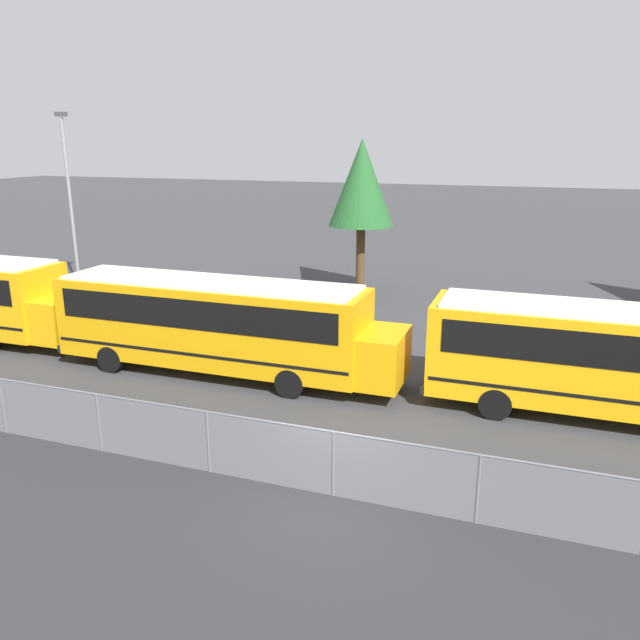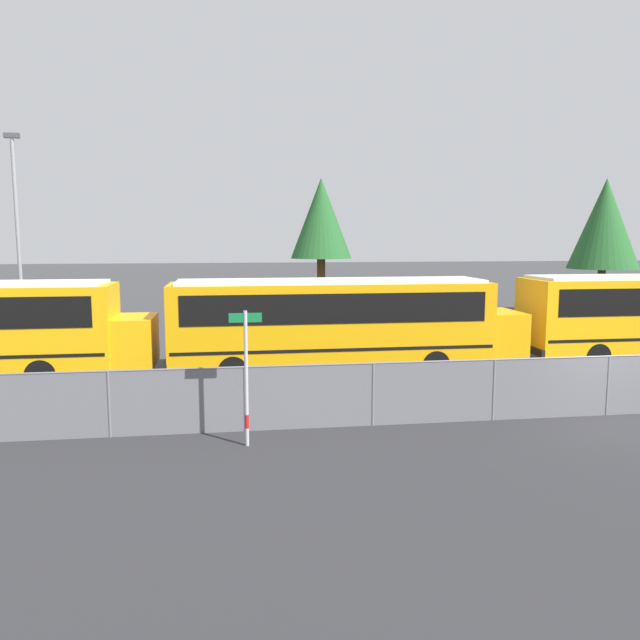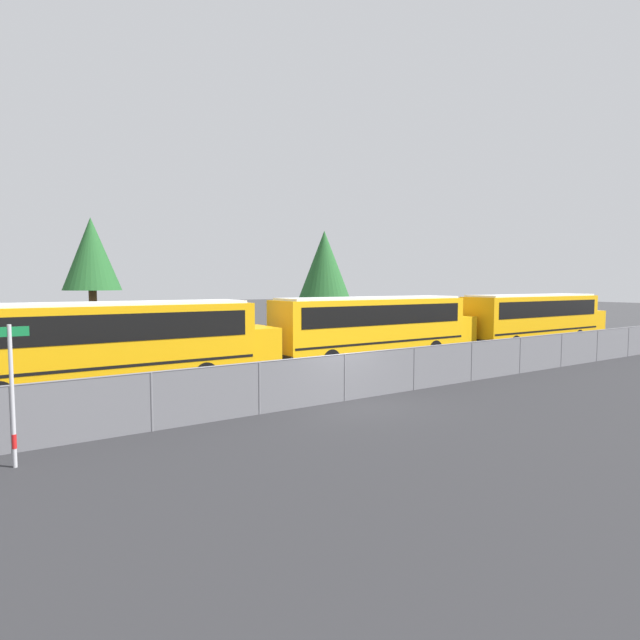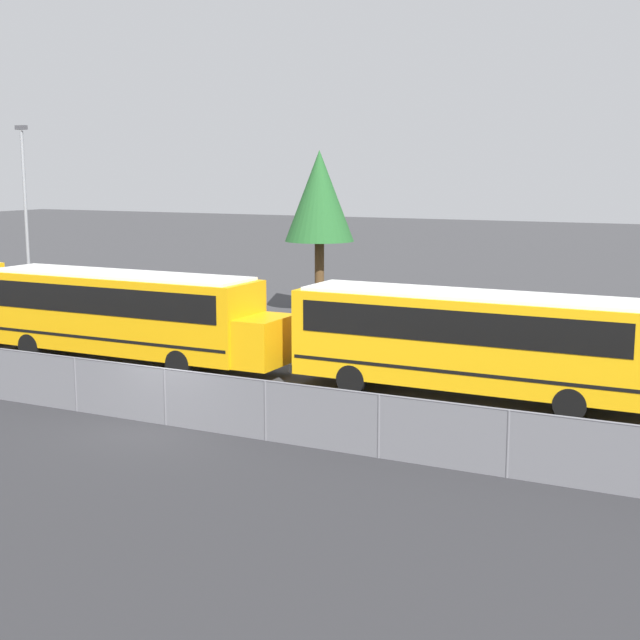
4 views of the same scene
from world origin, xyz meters
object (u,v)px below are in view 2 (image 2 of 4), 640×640
object	(u,v)px
street_sign	(246,375)
tree_0	(321,219)
school_bus_1	(339,319)
light_pole	(18,231)
tree_1	(605,224)

from	to	relation	value
street_sign	tree_0	bearing A→B (deg)	76.90
school_bus_1	light_pole	bearing A→B (deg)	147.24
school_bus_1	tree_1	size ratio (longest dim) A/B	1.50
street_sign	tree_1	xyz separation A→B (m)	(21.16, 20.30, 3.71)
school_bus_1	tree_1	distance (m)	22.67
light_pole	school_bus_1	bearing A→B (deg)	-32.76
street_sign	tree_0	world-z (taller)	tree_0
street_sign	tree_0	distance (m)	20.25
tree_0	tree_1	size ratio (longest dim) A/B	0.96
tree_0	street_sign	bearing A→B (deg)	-103.10
light_pole	tree_0	bearing A→B (deg)	18.66
street_sign	light_pole	size ratio (longest dim) A/B	0.34
school_bus_1	tree_0	xyz separation A→B (m)	(1.27, 12.50, 3.60)
light_pole	tree_1	distance (m)	30.74
school_bus_1	street_sign	xyz separation A→B (m)	(-3.23, -6.85, -0.29)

